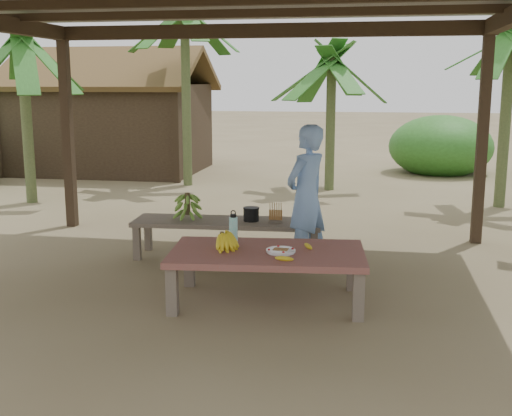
% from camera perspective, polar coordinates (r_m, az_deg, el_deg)
% --- Properties ---
extents(ground, '(80.00, 80.00, 0.00)m').
position_cam_1_polar(ground, '(6.65, -2.66, -6.81)').
color(ground, brown).
rests_on(ground, ground).
extents(pavilion, '(6.60, 5.60, 2.95)m').
position_cam_1_polar(pavilion, '(6.36, -3.05, 17.74)').
color(pavilion, black).
rests_on(pavilion, ground).
extents(work_table, '(1.89, 1.17, 0.50)m').
position_cam_1_polar(work_table, '(6.01, 1.01, -4.41)').
color(work_table, brown).
rests_on(work_table, ground).
extents(bench, '(2.23, 0.72, 0.45)m').
position_cam_1_polar(bench, '(7.55, -2.58, -1.51)').
color(bench, brown).
rests_on(bench, ground).
extents(ripe_banana_bunch, '(0.33, 0.30, 0.18)m').
position_cam_1_polar(ripe_banana_bunch, '(6.03, -3.05, -2.84)').
color(ripe_banana_bunch, yellow).
rests_on(ripe_banana_bunch, work_table).
extents(plate, '(0.27, 0.27, 0.04)m').
position_cam_1_polar(plate, '(5.91, 2.22, -3.84)').
color(plate, white).
rests_on(plate, work_table).
extents(loose_banana_front, '(0.18, 0.11, 0.04)m').
position_cam_1_polar(loose_banana_front, '(5.65, 2.52, -4.51)').
color(loose_banana_front, yellow).
rests_on(loose_banana_front, work_table).
extents(loose_banana_side, '(0.12, 0.13, 0.04)m').
position_cam_1_polar(loose_banana_side, '(6.08, 4.67, -3.41)').
color(loose_banana_side, yellow).
rests_on(loose_banana_side, work_table).
extents(water_flask, '(0.08, 0.08, 0.31)m').
position_cam_1_polar(water_flask, '(6.33, -2.03, -1.79)').
color(water_flask, '#44D7CE').
rests_on(water_flask, work_table).
extents(green_banana_stalk, '(0.31, 0.31, 0.33)m').
position_cam_1_polar(green_banana_stalk, '(7.60, -6.10, 0.23)').
color(green_banana_stalk, '#598C2D').
rests_on(green_banana_stalk, bench).
extents(cooking_pot, '(0.18, 0.18, 0.15)m').
position_cam_1_polar(cooking_pot, '(7.49, -0.43, -0.58)').
color(cooking_pot, black).
rests_on(cooking_pot, bench).
extents(skewer_rack, '(0.18, 0.09, 0.24)m').
position_cam_1_polar(skewer_rack, '(7.39, 1.76, -0.39)').
color(skewer_rack, '#A57F47').
rests_on(skewer_rack, bench).
extents(woman, '(0.63, 0.70, 1.60)m').
position_cam_1_polar(woman, '(7.12, 4.49, 1.01)').
color(woman, '#6F95D3').
rests_on(woman, ground).
extents(hut, '(4.40, 3.43, 2.85)m').
position_cam_1_polar(hut, '(15.38, -12.62, 7.33)').
color(hut, black).
rests_on(hut, ground).
extents(banana_plant_ne, '(1.80, 1.80, 3.04)m').
position_cam_1_polar(banana_plant_ne, '(11.29, 21.68, 12.95)').
color(banana_plant_ne, '#596638').
rests_on(banana_plant_ne, ground).
extents(banana_plant_n, '(1.80, 1.80, 2.69)m').
position_cam_1_polar(banana_plant_n, '(12.35, 6.74, 11.84)').
color(banana_plant_n, '#596638').
rests_on(banana_plant_n, ground).
extents(banana_plant_nw, '(1.80, 1.80, 3.65)m').
position_cam_1_polar(banana_plant_nw, '(12.95, -6.36, 15.90)').
color(banana_plant_nw, '#596638').
rests_on(banana_plant_nw, ground).
extents(banana_plant_w, '(1.80, 1.80, 2.97)m').
position_cam_1_polar(banana_plant_w, '(11.61, -20.07, 12.63)').
color(banana_plant_w, '#596638').
rests_on(banana_plant_w, ground).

